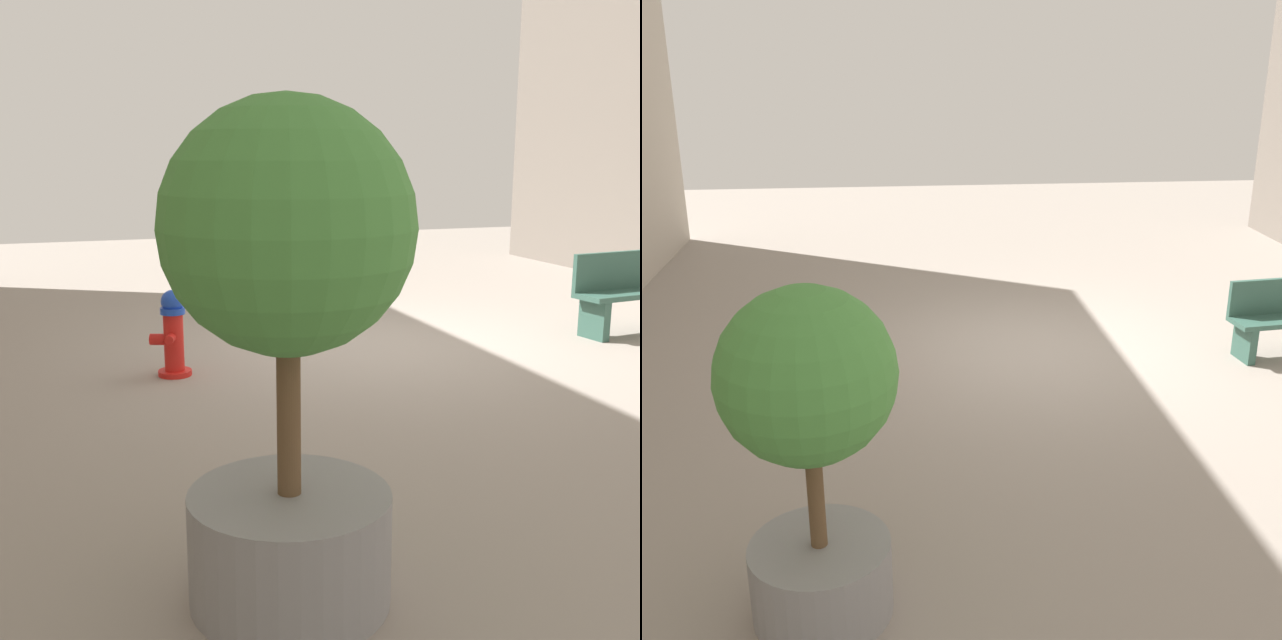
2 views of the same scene
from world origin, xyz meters
TOP-DOWN VIEW (x-y plane):
  - ground_plane at (0.00, 0.00)m, footprint 23.40×23.40m
  - fire_hydrant at (2.28, 0.53)m, footprint 0.39×0.41m
  - bench_near at (-3.08, 0.43)m, footprint 1.63×0.61m
  - planter_tree at (2.34, 4.56)m, footprint 1.13×1.13m

SIDE VIEW (x-z plane):
  - ground_plane at x=0.00m, z-range 0.00..0.00m
  - fire_hydrant at x=2.28m, z-range 0.00..0.82m
  - bench_near at x=-3.08m, z-range 0.02..0.97m
  - planter_tree at x=2.34m, z-range 0.22..2.55m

